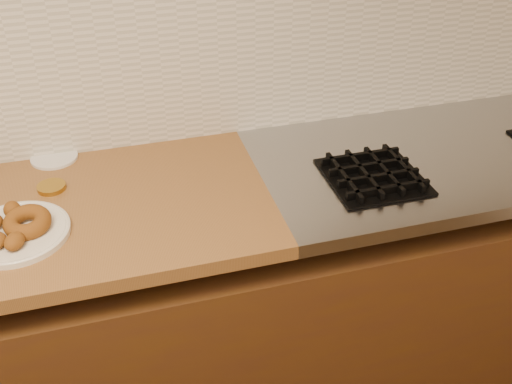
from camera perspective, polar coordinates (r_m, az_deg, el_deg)
The scene contains 8 objects.
base_cabinet at distance 1.96m, azimuth -14.13°, elevation -13.75°, with size 3.60×0.60×0.77m, color #4B2C0E.
stovetop at distance 1.94m, azimuth 19.36°, elevation 3.55°, with size 1.30×0.62×0.04m, color #9EA0A5.
backsplash at distance 1.75m, azimuth -18.56°, elevation 12.16°, with size 3.60×0.02×0.60m, color silver.
burner_grates at distance 1.86m, azimuth 20.19°, elevation 3.06°, with size 0.91×0.26×0.03m.
donut_plate at distance 1.57m, azimuth -21.85°, elevation -3.66°, with size 0.26×0.26×0.01m, color silver.
ring_donut at distance 1.55m, azimuth -20.98°, elevation -2.67°, with size 0.11×0.11×0.04m, color brown.
tub_lid at distance 1.86m, azimuth -18.66°, elevation 3.14°, with size 0.14×0.14×0.01m, color silver.
brass_jar_lid at distance 1.71m, azimuth -18.90°, elevation 0.44°, with size 0.08×0.08×0.01m, color #A67C29.
Camera 1 is at (0.10, 0.34, 1.80)m, focal length 42.00 mm.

